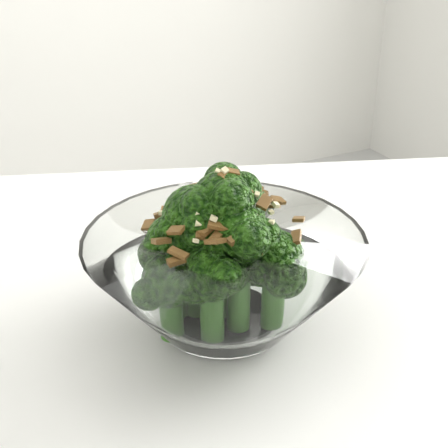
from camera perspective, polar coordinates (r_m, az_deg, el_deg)
name	(u,v)px	position (r m, az deg, el deg)	size (l,w,h in m)	color
broccoli_dish	(223,270)	(0.47, -0.13, -4.19)	(0.21, 0.21, 0.13)	white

